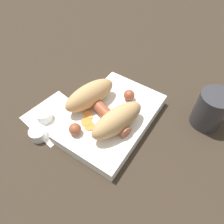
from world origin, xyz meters
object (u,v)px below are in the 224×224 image
object	(u,v)px
food_tray	(112,118)
drink_glass	(210,110)
condiment_cup_near	(44,116)
condiment_cup_far	(38,134)
sausage	(104,111)
bread_roll	(103,107)

from	to	relation	value
food_tray	drink_glass	distance (m)	0.24
food_tray	drink_glass	world-z (taller)	drink_glass
condiment_cup_near	condiment_cup_far	world-z (taller)	same
sausage	drink_glass	xyz separation A→B (m)	(0.15, -0.22, 0.00)
food_tray	condiment_cup_far	world-z (taller)	food_tray
condiment_cup_near	condiment_cup_far	distance (m)	0.06
bread_roll	sausage	size ratio (longest dim) A/B	1.00
condiment_cup_near	sausage	bearing A→B (deg)	-60.61
condiment_cup_near	condiment_cup_far	bearing A→B (deg)	-149.91
bread_roll	condiment_cup_near	xyz separation A→B (m)	(-0.08, 0.14, -0.05)
condiment_cup_far	drink_glass	size ratio (longest dim) A/B	0.42
food_tray	sausage	xyz separation A→B (m)	(-0.01, 0.02, 0.03)
condiment_cup_near	condiment_cup_far	xyz separation A→B (m)	(-0.05, -0.03, 0.00)
food_tray	bread_roll	world-z (taller)	bread_roll
bread_roll	drink_glass	world-z (taller)	drink_glass
bread_roll	condiment_cup_far	size ratio (longest dim) A/B	4.56
sausage	condiment_cup_near	size ratio (longest dim) A/B	4.58
food_tray	bread_roll	xyz separation A→B (m)	(-0.01, 0.02, 0.05)
food_tray	condiment_cup_near	distance (m)	0.18
bread_roll	condiment_cup_far	world-z (taller)	bread_roll
bread_roll	condiment_cup_near	size ratio (longest dim) A/B	4.56
sausage	condiment_cup_far	xyz separation A→B (m)	(-0.13, 0.11, -0.03)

